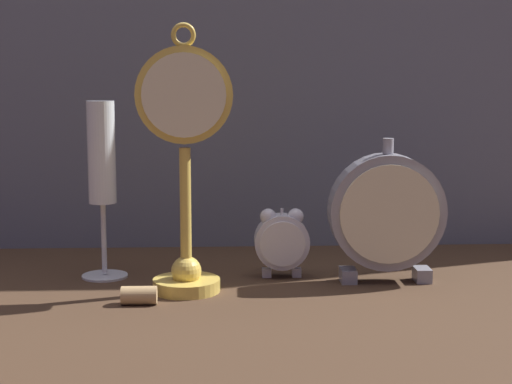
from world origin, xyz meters
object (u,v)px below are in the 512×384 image
object	(u,v)px
wine_cork	(139,295)
alarm_clock_twin_bell	(282,239)
mantel_clock_silver	(387,213)
champagne_flute	(102,168)
pocket_watch_on_stand	(185,166)

from	to	relation	value
wine_cork	alarm_clock_twin_bell	bearing A→B (deg)	34.29
mantel_clock_silver	champagne_flute	world-z (taller)	champagne_flute
mantel_clock_silver	wine_cork	xyz separation A→B (m)	(-0.31, -0.09, -0.08)
alarm_clock_twin_bell	mantel_clock_silver	xyz separation A→B (m)	(0.13, -0.03, 0.04)
pocket_watch_on_stand	mantel_clock_silver	distance (m)	0.27
pocket_watch_on_stand	wine_cork	xyz separation A→B (m)	(-0.05, -0.05, -0.15)
alarm_clock_twin_bell	mantel_clock_silver	size ratio (longest dim) A/B	0.49
pocket_watch_on_stand	mantel_clock_silver	bearing A→B (deg)	7.86
pocket_watch_on_stand	champagne_flute	world-z (taller)	pocket_watch_on_stand
pocket_watch_on_stand	alarm_clock_twin_bell	bearing A→B (deg)	28.20
pocket_watch_on_stand	alarm_clock_twin_bell	xyz separation A→B (m)	(0.12, 0.07, -0.11)
pocket_watch_on_stand	alarm_clock_twin_bell	size ratio (longest dim) A/B	3.57
pocket_watch_on_stand	alarm_clock_twin_bell	distance (m)	0.18
mantel_clock_silver	pocket_watch_on_stand	bearing A→B (deg)	-172.14
mantel_clock_silver	wine_cork	distance (m)	0.33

